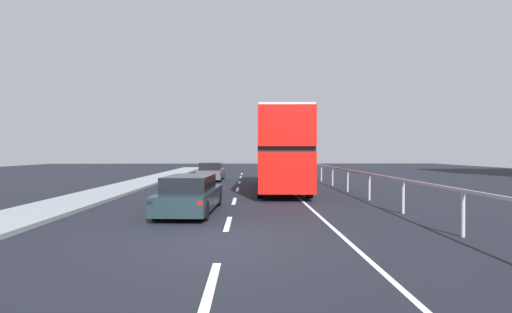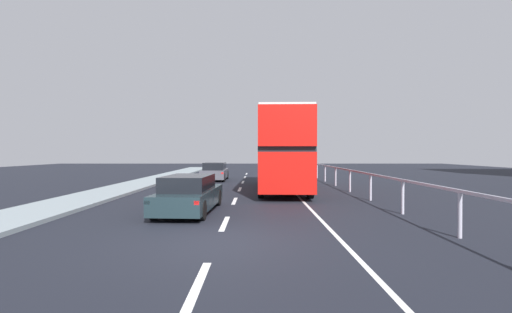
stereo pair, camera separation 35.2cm
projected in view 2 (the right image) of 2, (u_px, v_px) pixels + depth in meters
ground_plane at (217, 243)px, 8.73m from camera, size 73.39×120.00×0.10m
lane_paint_markings at (276, 198)px, 17.04m from camera, size 3.17×46.00×0.01m
bridge_side_railing at (359, 176)px, 17.72m from camera, size 0.10×42.00×1.22m
double_decker_bus_red at (282, 150)px, 20.56m from camera, size 2.93×10.77×4.32m
hatchback_car_near at (189, 194)px, 12.87m from camera, size 1.94×4.65×1.34m
sedan_car_ahead at (214, 172)px, 27.63m from camera, size 1.82×4.44×1.38m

